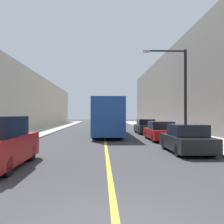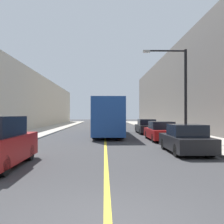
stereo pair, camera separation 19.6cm
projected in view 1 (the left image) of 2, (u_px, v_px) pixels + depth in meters
name	position (u px, v px, depth m)	size (l,w,h in m)	color
sidewalk_left	(47.00, 129.00, 34.32)	(3.98, 72.00, 0.11)	#B2AA9E
sidewalk_right	(159.00, 129.00, 34.90)	(3.98, 72.00, 0.11)	#B2AA9E
building_row_left	(17.00, 100.00, 34.20)	(4.00, 72.00, 7.80)	beige
building_row_right	(188.00, 87.00, 35.11)	(4.00, 72.00, 11.36)	#66605B
road_center_line	(104.00, 129.00, 34.61)	(0.16, 72.00, 0.01)	gold
bus	(107.00, 116.00, 25.30)	(2.57, 12.73, 3.33)	#1E4793
car_right_near	(187.00, 140.00, 13.52)	(1.85, 4.32, 1.48)	black
car_right_mid	(160.00, 132.00, 20.04)	(1.85, 4.77, 1.45)	maroon
car_right_far	(145.00, 127.00, 27.22)	(1.83, 4.69, 1.49)	black
street_lamp_right	(181.00, 87.00, 18.53)	(3.13, 0.24, 6.47)	black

